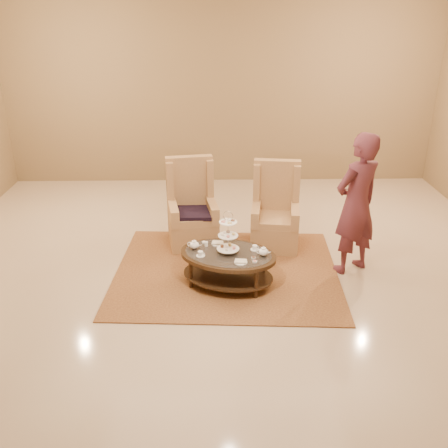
{
  "coord_description": "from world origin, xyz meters",
  "views": [
    {
      "loc": [
        -0.16,
        -5.35,
        3.19
      ],
      "look_at": [
        -0.04,
        0.2,
        0.73
      ],
      "focal_mm": 40.0,
      "sensor_mm": 36.0,
      "label": 1
    }
  ],
  "objects_px": {
    "armchair_left": "(192,215)",
    "armchair_right": "(275,218)",
    "person": "(356,204)",
    "tea_table": "(228,259)"
  },
  "relations": [
    {
      "from": "tea_table",
      "to": "person",
      "type": "relative_size",
      "value": 0.75
    },
    {
      "from": "tea_table",
      "to": "armchair_left",
      "type": "distance_m",
      "value": 1.33
    },
    {
      "from": "armchair_right",
      "to": "person",
      "type": "distance_m",
      "value": 1.29
    },
    {
      "from": "tea_table",
      "to": "armchair_left",
      "type": "height_order",
      "value": "armchair_left"
    },
    {
      "from": "armchair_left",
      "to": "person",
      "type": "height_order",
      "value": "person"
    },
    {
      "from": "armchair_left",
      "to": "armchair_right",
      "type": "relative_size",
      "value": 1.02
    },
    {
      "from": "armchair_left",
      "to": "tea_table",
      "type": "bearing_deg",
      "value": -78.06
    },
    {
      "from": "person",
      "to": "armchair_right",
      "type": "bearing_deg",
      "value": -70.75
    },
    {
      "from": "tea_table",
      "to": "armchair_right",
      "type": "relative_size",
      "value": 1.14
    },
    {
      "from": "armchair_right",
      "to": "tea_table",
      "type": "bearing_deg",
      "value": -114.27
    }
  ]
}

